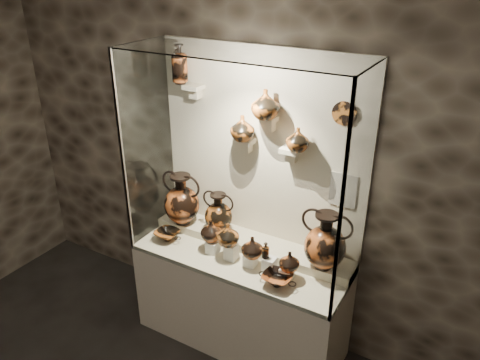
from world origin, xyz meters
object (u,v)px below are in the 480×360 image
at_px(jug_a, 211,231).
at_px(jug_c, 252,247).
at_px(lekythos_small, 266,250).
at_px(lekythos_tall, 180,62).
at_px(ovoid_vase_b, 265,104).
at_px(amphora_left, 182,199).
at_px(jug_e, 290,261).
at_px(kylix_right, 277,279).
at_px(amphora_mid, 219,212).
at_px(jug_b, 228,234).
at_px(kylix_left, 167,234).
at_px(ovoid_vase_a, 243,128).
at_px(ovoid_vase_c, 298,139).
at_px(amphora_right, 325,241).

xyz_separation_m(jug_a, jug_c, (0.38, -0.03, -0.01)).
height_order(lekythos_small, lekythos_tall, lekythos_tall).
bearing_deg(ovoid_vase_b, amphora_left, 164.17).
height_order(lekythos_small, ovoid_vase_b, ovoid_vase_b).
bearing_deg(jug_e, lekythos_small, 166.08).
relative_size(kylix_right, ovoid_vase_b, 1.31).
bearing_deg(amphora_mid, jug_b, -36.85).
bearing_deg(lekythos_tall, ovoid_vase_b, -0.16).
bearing_deg(jug_b, kylix_left, 166.91).
height_order(amphora_mid, ovoid_vase_b, ovoid_vase_b).
xyz_separation_m(kylix_left, kylix_right, (1.04, -0.08, 0.00)).
xyz_separation_m(kylix_right, ovoid_vase_b, (-0.31, 0.35, 1.14)).
bearing_deg(jug_c, kylix_right, -24.05).
bearing_deg(ovoid_vase_a, amphora_left, -163.17).
height_order(jug_a, ovoid_vase_a, ovoid_vase_a).
relative_size(jug_a, lekythos_tall, 0.53).
relative_size(lekythos_small, ovoid_vase_c, 0.85).
bearing_deg(amphora_left, lekythos_tall, 93.18).
bearing_deg(jug_e, kylix_left, 167.23).
distance_m(amphora_right, ovoid_vase_c, 0.75).
bearing_deg(amphora_left, jug_c, -22.05).
distance_m(amphora_mid, jug_a, 0.20).
bearing_deg(amphora_right, jug_b, -144.64).
bearing_deg(jug_e, jug_c, 165.70).
bearing_deg(amphora_mid, ovoid_vase_c, 12.44).
bearing_deg(ovoid_vase_b, kylix_right, -71.03).
height_order(jug_a, jug_c, jug_a).
height_order(amphora_mid, kylix_right, amphora_mid).
bearing_deg(kylix_left, jug_e, -4.59).
distance_m(amphora_mid, ovoid_vase_c, 0.97).
bearing_deg(jug_a, jug_b, 9.66).
bearing_deg(kylix_left, jug_c, -4.00).
bearing_deg(ovoid_vase_b, jug_e, -58.02).
relative_size(jug_b, lekythos_small, 1.26).
distance_m(jug_e, lekythos_tall, 1.68).
xyz_separation_m(lekythos_small, ovoid_vase_a, (-0.35, 0.26, 0.79)).
relative_size(amphora_right, ovoid_vase_a, 2.33).
distance_m(jug_a, lekythos_tall, 1.31).
xyz_separation_m(kylix_right, ovoid_vase_a, (-0.50, 0.36, 0.93)).
distance_m(amphora_left, amphora_mid, 0.34).
bearing_deg(lekythos_tall, amphora_right, -2.80).
bearing_deg(amphora_right, amphora_left, -158.83).
height_order(jug_c, kylix_left, jug_c).
relative_size(jug_c, ovoid_vase_c, 1.00).
relative_size(jug_b, lekythos_tall, 0.55).
bearing_deg(ovoid_vase_c, lekythos_tall, 161.98).
xyz_separation_m(amphora_mid, jug_c, (0.43, -0.22, -0.07)).
xyz_separation_m(amphora_mid, ovoid_vase_a, (0.20, 0.05, 0.74)).
distance_m(amphora_right, ovoid_vase_b, 1.05).
bearing_deg(jug_a, amphora_left, 178.12).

